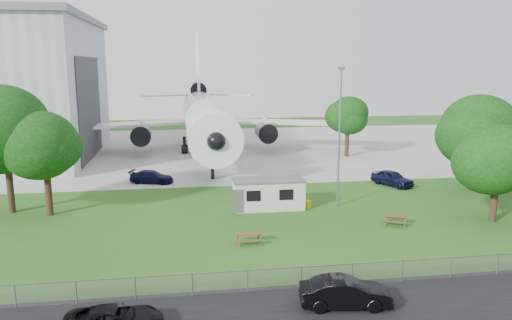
{
  "coord_description": "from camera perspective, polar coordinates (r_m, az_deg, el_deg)",
  "views": [
    {
      "loc": [
        -5.45,
        -34.82,
        12.34
      ],
      "look_at": [
        1.19,
        8.0,
        4.0
      ],
      "focal_mm": 35.0,
      "sensor_mm": 36.0,
      "label": 1
    }
  ],
  "objects": [
    {
      "name": "tree_west_big",
      "position": [
        45.89,
        -26.8,
        3.13
      ],
      "size": [
        8.3,
        8.3,
        11.23
      ],
      "color": "#382619",
      "rests_on": "ground"
    },
    {
      "name": "tree_east_back",
      "position": [
        53.12,
        23.78,
        2.95
      ],
      "size": [
        8.49,
        8.49,
        10.1
      ],
      "color": "#382619",
      "rests_on": "ground"
    },
    {
      "name": "ground",
      "position": [
        37.34,
        0.08,
        -8.4
      ],
      "size": [
        160.0,
        160.0,
        0.0
      ],
      "primitive_type": "plane",
      "color": "#367020"
    },
    {
      "name": "tree_far_apron",
      "position": [
        68.05,
        10.45,
        4.84
      ],
      "size": [
        5.57,
        5.57,
        8.18
      ],
      "color": "#382619",
      "rests_on": "ground"
    },
    {
      "name": "picnic_west",
      "position": [
        35.41,
        -0.81,
        -9.5
      ],
      "size": [
        1.82,
        1.52,
        0.76
      ],
      "primitive_type": null,
      "rotation": [
        0.0,
        0.0,
        0.01
      ],
      "color": "brown",
      "rests_on": "ground"
    },
    {
      "name": "tree_east_front",
      "position": [
        43.22,
        25.92,
        0.12
      ],
      "size": [
        6.96,
        6.96,
        8.57
      ],
      "color": "#382619",
      "rests_on": "ground"
    },
    {
      "name": "picnic_east",
      "position": [
        40.77,
        15.53,
        -7.14
      ],
      "size": [
        2.25,
        2.09,
        0.76
      ],
      "primitive_type": null,
      "rotation": [
        0.0,
        0.0,
        -0.41
      ],
      "color": "brown",
      "rests_on": "ground"
    },
    {
      "name": "fence",
      "position": [
        28.69,
        3.11,
        -14.6
      ],
      "size": [
        58.0,
        0.04,
        1.3
      ],
      "primitive_type": "cube",
      "color": "gray",
      "rests_on": "ground"
    },
    {
      "name": "concrete_apron",
      "position": [
        74.06,
        -4.47,
        1.28
      ],
      "size": [
        120.0,
        46.0,
        0.03
      ],
      "primitive_type": "cube",
      "color": "#B7B7B2",
      "rests_on": "ground"
    },
    {
      "name": "site_cabin",
      "position": [
        43.31,
        1.45,
        -3.86
      ],
      "size": [
        6.76,
        2.73,
        2.62
      ],
      "color": "beige",
      "rests_on": "ground"
    },
    {
      "name": "car_apron_van",
      "position": [
        53.66,
        -11.84,
        -1.91
      ],
      "size": [
        4.92,
        3.07,
        1.33
      ],
      "primitive_type": "imported",
      "rotation": [
        0.0,
        0.0,
        1.29
      ],
      "color": "black",
      "rests_on": "ground"
    },
    {
      "name": "airliner",
      "position": [
        71.11,
        -6.01,
        5.13
      ],
      "size": [
        46.36,
        47.73,
        17.69
      ],
      "color": "white",
      "rests_on": "ground"
    },
    {
      "name": "car_centre_sedan",
      "position": [
        26.93,
        10.15,
        -14.74
      ],
      "size": [
        4.83,
        2.19,
        1.54
      ],
      "primitive_type": "imported",
      "rotation": [
        0.0,
        0.0,
        1.45
      ],
      "color": "black",
      "rests_on": "ground"
    },
    {
      "name": "lamp_mast",
      "position": [
        43.69,
        9.5,
        2.4
      ],
      "size": [
        0.16,
        0.16,
        12.0
      ],
      "primitive_type": "cylinder",
      "color": "slate",
      "rests_on": "ground"
    },
    {
      "name": "car_ne_hatch",
      "position": [
        53.32,
        15.3,
        -2.02
      ],
      "size": [
        3.75,
        4.92,
        1.56
      ],
      "primitive_type": "imported",
      "rotation": [
        0.0,
        0.0,
        0.48
      ],
      "color": "black",
      "rests_on": "ground"
    },
    {
      "name": "tree_west_small",
      "position": [
        43.89,
        -23.0,
        1.47
      ],
      "size": [
        6.55,
        6.55,
        9.1
      ],
      "color": "#382619",
      "rests_on": "ground"
    }
  ]
}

